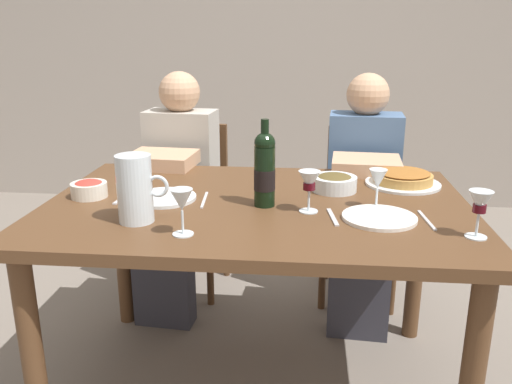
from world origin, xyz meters
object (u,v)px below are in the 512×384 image
object	(u,v)px
wine_glass_centre	(309,183)
diner_right	(363,193)
salad_bowl	(89,188)
dinner_plate_left_setting	(163,198)
wine_glass_left_diner	(378,181)
diner_left	(176,186)
wine_glass_spare	(480,204)
dinner_plate_right_setting	(379,218)
wine_bottle	(265,169)
chair_left	(191,196)
olive_bowl	(334,182)
baked_tart	(403,178)
chair_right	(360,201)
water_pitcher	(135,193)
dining_table	(257,226)
wine_glass_right_diner	(182,202)

from	to	relation	value
wine_glass_centre	diner_right	xyz separation A→B (m)	(0.26, 0.72, -0.25)
salad_bowl	dinner_plate_left_setting	size ratio (longest dim) A/B	0.55
wine_glass_left_diner	diner_left	xyz separation A→B (m)	(-0.88, 0.67, -0.24)
wine_glass_left_diner	wine_glass_centre	distance (m)	0.24
wine_glass_spare	dinner_plate_right_setting	size ratio (longest dim) A/B	0.60
wine_glass_centre	dinner_plate_right_setting	xyz separation A→B (m)	(0.23, -0.05, -0.10)
wine_bottle	chair_left	distance (m)	1.10
olive_bowl	chair_left	world-z (taller)	chair_left
baked_tart	chair_right	xyz separation A→B (m)	(-0.10, 0.59, -0.29)
olive_bowl	dinner_plate_left_setting	size ratio (longest dim) A/B	0.72
water_pitcher	wine_glass_spare	size ratio (longest dim) A/B	1.51
dining_table	wine_bottle	size ratio (longest dim) A/B	4.94
olive_bowl	diner_left	distance (m)	0.90
dining_table	diner_left	xyz separation A→B (m)	(-0.46, 0.64, -0.05)
wine_glass_spare	diner_left	world-z (taller)	diner_left
wine_bottle	dinner_plate_left_setting	bearing A→B (deg)	175.28
dining_table	chair_right	bearing A→B (deg)	62.19
wine_bottle	wine_glass_spare	world-z (taller)	wine_bottle
dinner_plate_right_setting	diner_left	size ratio (longest dim) A/B	0.21
wine_glass_right_diner	diner_right	world-z (taller)	diner_right
water_pitcher	diner_right	size ratio (longest dim) A/B	0.19
baked_tart	diner_left	xyz separation A→B (m)	(-1.02, 0.37, -0.17)
baked_tart	salad_bowl	world-z (taller)	salad_bowl
salad_bowl	chair_left	xyz separation A→B (m)	(0.17, 0.87, -0.30)
dinner_plate_left_setting	olive_bowl	bearing A→B (deg)	15.66
diner_right	chair_left	bearing A→B (deg)	-11.57
water_pitcher	diner_left	world-z (taller)	diner_left
salad_bowl	dinner_plate_left_setting	bearing A→B (deg)	-1.56
water_pitcher	wine_glass_spare	xyz separation A→B (m)	(1.04, -0.04, 0.01)
olive_bowl	diner_left	world-z (taller)	diner_left
wine_glass_spare	chair_right	size ratio (longest dim) A/B	0.17
chair_right	diner_right	distance (m)	0.26
diner_left	chair_left	bearing A→B (deg)	-89.15
wine_glass_spare	dining_table	bearing A→B (deg)	158.20
water_pitcher	baked_tart	world-z (taller)	water_pitcher
chair_left	diner_left	bearing A→B (deg)	90.85
wine_glass_left_diner	dining_table	bearing A→B (deg)	176.27
diner_right	dining_table	bearing A→B (deg)	59.04
wine_glass_centre	dinner_plate_left_setting	distance (m)	0.54
salad_bowl	diner_left	world-z (taller)	diner_left
wine_bottle	wine_glass_right_diner	distance (m)	0.37
wine_glass_left_diner	chair_left	world-z (taller)	wine_glass_left_diner
wine_glass_left_diner	wine_glass_centre	xyz separation A→B (m)	(-0.23, -0.06, 0.00)
chair_left	dinner_plate_right_setting	bearing A→B (deg)	135.09
baked_tart	salad_bowl	bearing A→B (deg)	-166.95
olive_bowl	dinner_plate_right_setting	xyz separation A→B (m)	(0.13, -0.31, -0.03)
dining_table	dinner_plate_left_setting	xyz separation A→B (m)	(-0.34, -0.00, 0.10)
wine_glass_right_diner	dinner_plate_left_setting	xyz separation A→B (m)	(-0.15, 0.33, -0.10)
wine_glass_right_diner	diner_left	size ratio (longest dim) A/B	0.12
wine_bottle	water_pitcher	xyz separation A→B (m)	(-0.39, -0.20, -0.03)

